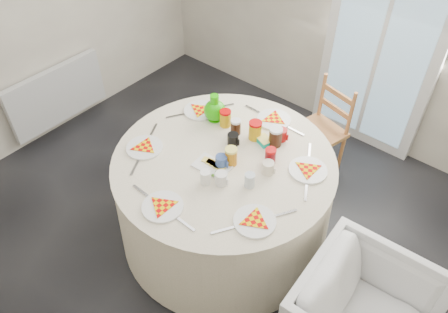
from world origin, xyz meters
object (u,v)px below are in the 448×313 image
Objects in this scene: radiator at (57,95)px; table at (224,198)px; wooden_chair at (320,126)px; green_pitcher at (215,109)px.

table reaches higher than radiator.
wooden_chair reaches higher than table.
wooden_chair is (0.16, 1.07, 0.09)m from table.
wooden_chair is at bearing 26.33° from radiator.
table is 1.84× the size of wooden_chair.
radiator is 2.06m from table.
green_pitcher is (1.73, 0.32, 0.49)m from radiator.
table is 1.09m from wooden_chair.
green_pitcher is (-0.49, -0.78, 0.40)m from wooden_chair.
green_pitcher is at bearing 10.45° from radiator.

